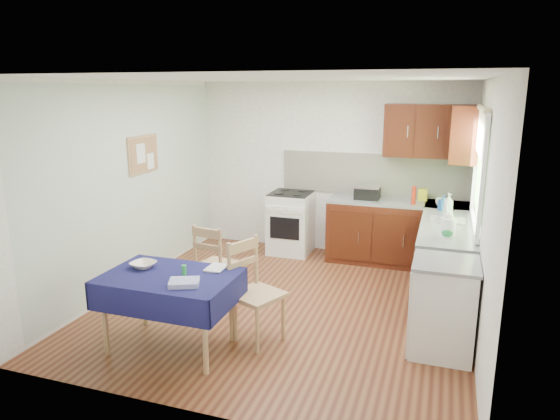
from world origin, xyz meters
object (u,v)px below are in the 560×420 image
(dining_table, at_px, (170,286))
(kettle, at_px, (448,226))
(chair_far, at_px, (215,262))
(chair_near, at_px, (253,288))
(toaster, at_px, (369,194))
(sandwich_press, at_px, (367,192))
(dish_rack, at_px, (448,219))

(dining_table, xyz_separation_m, kettle, (2.40, 1.51, 0.39))
(chair_far, height_order, chair_near, chair_near)
(toaster, height_order, sandwich_press, sandwich_press)
(sandwich_press, relative_size, kettle, 1.26)
(chair_far, height_order, kettle, kettle)
(dining_table, distance_m, dish_rack, 3.25)
(dining_table, distance_m, chair_near, 0.79)
(sandwich_press, height_order, kettle, kettle)
(dining_table, height_order, toaster, toaster)
(dining_table, xyz_separation_m, chair_near, (0.66, 0.41, -0.10))
(dining_table, relative_size, chair_near, 1.22)
(sandwich_press, bearing_deg, chair_near, -89.34)
(toaster, bearing_deg, kettle, -50.36)
(chair_far, relative_size, kettle, 3.55)
(sandwich_press, distance_m, kettle, 1.91)
(toaster, xyz_separation_m, sandwich_press, (-0.03, 0.05, 0.01))
(sandwich_press, height_order, dish_rack, sandwich_press)
(toaster, distance_m, kettle, 1.86)
(chair_near, bearing_deg, kettle, -33.94)
(chair_far, relative_size, dish_rack, 2.42)
(dining_table, distance_m, chair_far, 1.05)
(toaster, relative_size, kettle, 0.92)
(dining_table, height_order, dish_rack, dish_rack)
(dining_table, height_order, chair_near, chair_near)
(dining_table, bearing_deg, dish_rack, 29.41)
(chair_far, distance_m, sandwich_press, 2.52)
(chair_far, height_order, toaster, toaster)
(dining_table, distance_m, toaster, 3.34)
(chair_near, height_order, kettle, kettle)
(chair_far, bearing_deg, sandwich_press, -114.08)
(sandwich_press, relative_size, dish_rack, 0.86)
(chair_near, relative_size, kettle, 3.74)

